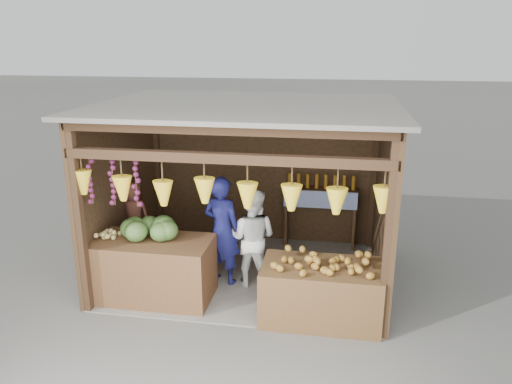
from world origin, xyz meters
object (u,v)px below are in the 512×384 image
vendor_seated (135,215)px  woman_standing (252,238)px  counter_right (321,293)px  counter_left (150,269)px  man_standing (222,231)px

vendor_seated → woman_standing: bearing=176.8°
woman_standing → counter_right: bearing=150.3°
counter_right → vendor_seated: bearing=158.6°
counter_left → man_standing: man_standing is taller
woman_standing → vendor_seated: size_ratio=1.41×
counter_left → man_standing: (0.89, 0.64, 0.39)m
woman_standing → man_standing: bearing=7.5°
counter_left → vendor_seated: vendor_seated is taller
man_standing → woman_standing: (0.45, -0.00, -0.08)m
counter_left → man_standing: size_ratio=1.04×
counter_left → counter_right: counter_left is taller
counter_left → vendor_seated: (-0.63, 1.01, 0.42)m
counter_left → woman_standing: woman_standing is taller
counter_right → vendor_seated: vendor_seated is taller
vendor_seated → counter_left: bearing=129.4°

